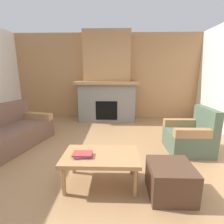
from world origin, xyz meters
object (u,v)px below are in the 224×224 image
Objects in this scene: armchair at (190,136)px; coffee_table at (101,158)px; couch at (6,135)px; ottoman at (170,180)px; fireplace at (107,83)px.

coffee_table is at bearing -147.40° from armchair.
armchair is at bearing 32.60° from coffee_table.
couch is 3.61m from armchair.
armchair reaches higher than ottoman.
couch reaches higher than coffee_table.
armchair is (1.72, -2.22, -0.87)m from fireplace.
armchair is at bearing -0.24° from couch.
armchair reaches higher than coffee_table.
coffee_table is at bearing -88.33° from fireplace.
fireplace reaches higher than coffee_table.
ottoman is at bearing -12.41° from coffee_table.
coffee_table is (1.99, -1.05, 0.09)m from couch.
armchair is 1.93m from coffee_table.
fireplace reaches higher than couch.
ottoman is at bearing -74.40° from fireplace.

